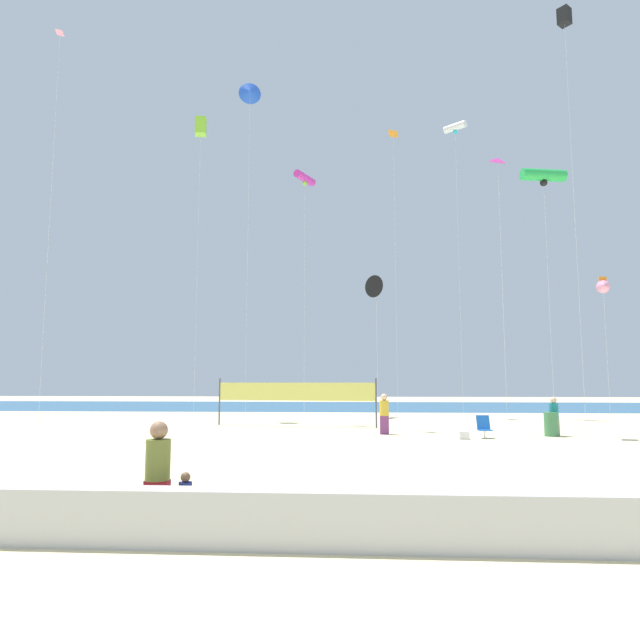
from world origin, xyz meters
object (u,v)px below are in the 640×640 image
Objects in this scene: trash_barrel at (551,424)px; kite_orange_diamond at (394,138)px; kite_white_tube at (455,128)px; volleyball_net at (295,393)px; toddler_figure at (185,500)px; kite_black_delta at (376,287)px; kite_blue_delta at (250,93)px; kite_green_tube at (543,176)px; beachgoer_mustard_shirt at (384,413)px; kite_pink_inflatable at (603,287)px; beach_handbag at (464,435)px; folding_beach_chair at (484,426)px; kite_magenta_tube at (305,179)px; beachgoer_teal_shirt at (554,415)px; kite_lime_box at (201,127)px; kite_magenta_diamond at (498,163)px; kite_pink_diamond at (58,66)px; kite_black_box at (564,19)px; mother_figure at (158,471)px.

trash_barrel is 0.05× the size of kite_orange_diamond.
volleyball_net is at bearing -139.38° from kite_white_tube.
kite_black_delta is at bearing 66.08° from toddler_figure.
kite_orange_diamond is at bearing 30.70° from kite_blue_delta.
volleyball_net is 18.33m from kite_green_tube.
kite_pink_inflatable reaches higher than beachgoer_mustard_shirt.
toddler_figure is 0.12× the size of kite_black_delta.
beach_handbag is (2.99, -1.89, -0.76)m from beachgoer_mustard_shirt.
folding_beach_chair is 22.96m from kite_magenta_tube.
beachgoer_teal_shirt is 26.91m from kite_lime_box.
kite_lime_box reaches higher than kite_magenta_diamond.
kite_green_tube is (13.14, 21.83, 13.19)m from toddler_figure.
kite_orange_diamond is at bearing 172.82° from kite_white_tube.
kite_magenta_diamond is at bearing 97.02° from beachgoer_teal_shirt.
beachgoer_teal_shirt is at bearing -83.95° from kite_white_tube.
kite_white_tube is at bearing -7.18° from kite_orange_diamond.
kite_pink_diamond reaches higher than kite_magenta_tube.
kite_lime_box is at bearing 87.79° from beachgoer_teal_shirt.
kite_pink_diamond reaches higher than trash_barrel.
kite_green_tube reaches higher than kite_black_delta.
beachgoer_mustard_shirt is at bearing -114.65° from kite_white_tube.
kite_pink_inflatable is (15.14, 19.83, 6.54)m from toddler_figure.
trash_barrel is at bearing -89.45° from beachgoer_mustard_shirt.
beachgoer_teal_shirt is at bearing -19.76° from folding_beach_chair.
kite_black_box is 17.65m from kite_blue_delta.
kite_black_box is at bearing -70.53° from kite_white_tube.
folding_beach_chair is 0.07× the size of kite_magenta_diamond.
beach_handbag is 25.58m from kite_lime_box.
trash_barrel is at bearing -85.06° from kite_white_tube.
beach_handbag is (-4.05, -1.72, -0.70)m from beachgoer_teal_shirt.
toddler_figure is at bearing -125.19° from trash_barrel.
beach_handbag is 0.02× the size of kite_lime_box.
kite_magenta_diamond is 1.65× the size of kite_pink_inflatable.
mother_figure is 30.97m from kite_lime_box.
kite_orange_diamond is at bearing 125.89° from kite_black_box.
folding_beach_chair is 25.62m from kite_lime_box.
kite_magenta_diamond is (-1.52, 0.82, 11.59)m from trash_barrel.
kite_orange_diamond is (5.37, 28.43, 18.68)m from toddler_figure.
trash_barrel is at bearing 21.02° from beach_handbag.
trash_barrel is 27.09m from kite_lime_box.
kite_magenta_diamond is 0.60× the size of kite_black_box.
kite_magenta_diamond reaches higher than kite_pink_inflatable.
kite_lime_box is (-11.05, 9.14, 17.56)m from beachgoer_mustard_shirt.
kite_pink_inflatable is (22.38, -4.78, -11.47)m from kite_lime_box.
beachgoer_teal_shirt is 0.08× the size of kite_white_tube.
folding_beach_chair reaches higher than toddler_figure.
kite_magenta_tube reaches higher than beach_handbag.
kite_green_tube reaches higher than folding_beach_chair.
volleyball_net reaches higher than trash_barrel.
toddler_figure is 0.04× the size of kite_black_box.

